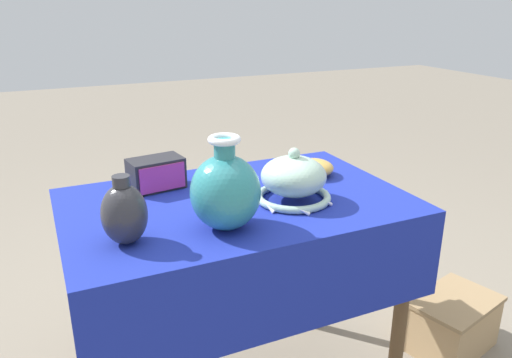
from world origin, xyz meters
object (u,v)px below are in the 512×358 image
mosaic_tile_box (156,174)px  wooden_crate (452,322)px  bowl_shallow_ochre (314,168)px  vase_dome_bell (293,180)px  vase_tall_bulbous (225,191)px  jar_round_charcoal (124,214)px

mosaic_tile_box → wooden_crate: (1.05, -0.28, -0.67)m
bowl_shallow_ochre → vase_dome_bell: bearing=-135.5°
wooden_crate → vase_dome_bell: bearing=163.9°
vase_dome_bell → bowl_shallow_ochre: vase_dome_bell is taller
mosaic_tile_box → vase_tall_bulbous: bearing=-83.5°
mosaic_tile_box → bowl_shallow_ochre: mosaic_tile_box is taller
vase_dome_bell → bowl_shallow_ochre: (0.17, 0.16, -0.04)m
mosaic_tile_box → jar_round_charcoal: jar_round_charcoal is taller
bowl_shallow_ochre → jar_round_charcoal: bearing=-160.3°
jar_round_charcoal → vase_dome_bell: bearing=8.3°
jar_round_charcoal → wooden_crate: 1.40m
bowl_shallow_ochre → wooden_crate: (0.55, -0.18, -0.65)m
vase_tall_bulbous → vase_dome_bell: bearing=20.5°
jar_round_charcoal → bowl_shallow_ochre: size_ratio=1.31×
mosaic_tile_box → bowl_shallow_ochre: (0.50, -0.10, -0.02)m
jar_round_charcoal → bowl_shallow_ochre: 0.70m
vase_tall_bulbous → jar_round_charcoal: (-0.25, 0.02, -0.02)m
mosaic_tile_box → wooden_crate: size_ratio=0.45×
vase_dome_bell → vase_tall_bulbous: bearing=-159.5°
wooden_crate → jar_round_charcoal: bearing=167.8°
jar_round_charcoal → wooden_crate: (1.20, 0.06, -0.70)m
vase_tall_bulbous → vase_dome_bell: size_ratio=1.04×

